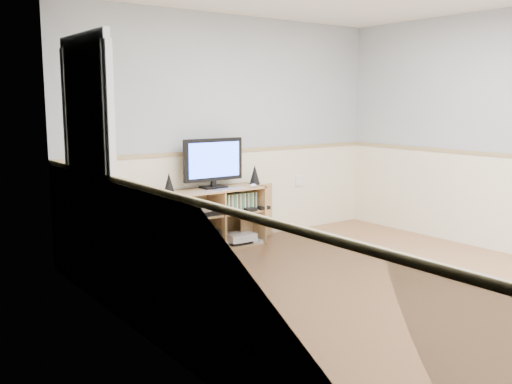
% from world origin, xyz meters
% --- Properties ---
extents(room, '(4.04, 4.54, 2.54)m').
position_xyz_m(room, '(-0.06, 0.12, 1.22)').
color(room, tan).
rests_on(room, ground).
extents(media_cabinet, '(1.65, 0.40, 0.65)m').
position_xyz_m(media_cabinet, '(-0.34, 2.07, 0.33)').
color(media_cabinet, tan).
rests_on(media_cabinet, floor).
extents(monitor, '(0.71, 0.18, 0.53)m').
position_xyz_m(monitor, '(-0.34, 2.07, 0.94)').
color(monitor, black).
rests_on(monitor, media_cabinet).
extents(speaker_left, '(0.11, 0.11, 0.21)m').
position_xyz_m(speaker_left, '(-0.89, 2.04, 0.75)').
color(speaker_left, black).
rests_on(speaker_left, media_cabinet).
extents(speaker_right, '(0.12, 0.12, 0.22)m').
position_xyz_m(speaker_right, '(0.18, 2.04, 0.76)').
color(speaker_right, black).
rests_on(speaker_right, media_cabinet).
extents(keyboard, '(0.29, 0.12, 0.01)m').
position_xyz_m(keyboard, '(-0.24, 1.88, 0.66)').
color(keyboard, silver).
rests_on(keyboard, media_cabinet).
extents(mouse, '(0.11, 0.09, 0.04)m').
position_xyz_m(mouse, '(0.05, 1.88, 0.67)').
color(mouse, white).
rests_on(mouse, media_cabinet).
extents(av_components, '(0.51, 0.31, 0.47)m').
position_xyz_m(av_components, '(-0.63, 2.02, 0.22)').
color(av_components, black).
rests_on(av_components, media_cabinet).
extents(game_consoles, '(0.45, 0.30, 0.11)m').
position_xyz_m(game_consoles, '(-0.07, 2.01, 0.07)').
color(game_consoles, white).
rests_on(game_consoles, media_cabinet).
extents(game_cases, '(0.39, 0.13, 0.19)m').
position_xyz_m(game_cases, '(-0.06, 2.00, 0.48)').
color(game_cases, '#3F8C3F').
rests_on(game_cases, media_cabinet).
extents(wall_outlet, '(0.12, 0.03, 0.12)m').
position_xyz_m(wall_outlet, '(1.00, 2.23, 0.60)').
color(wall_outlet, white).
rests_on(wall_outlet, wall_back).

